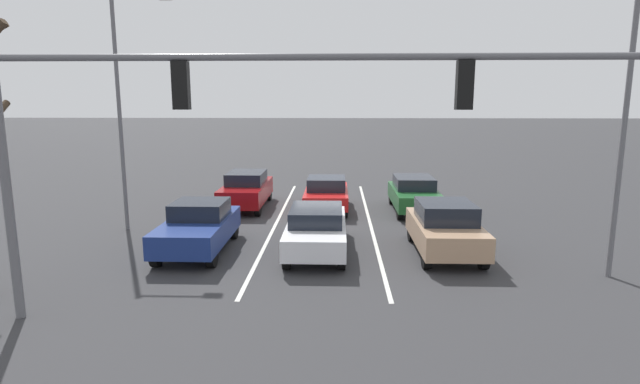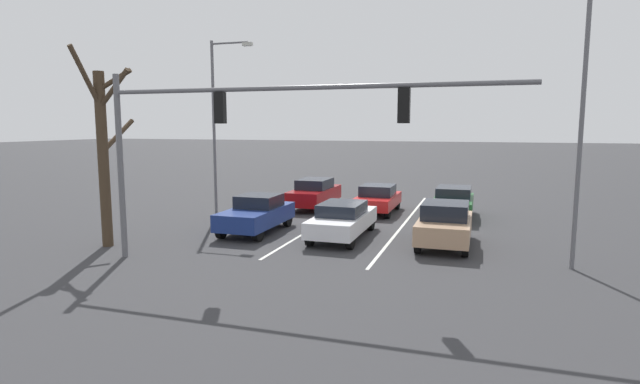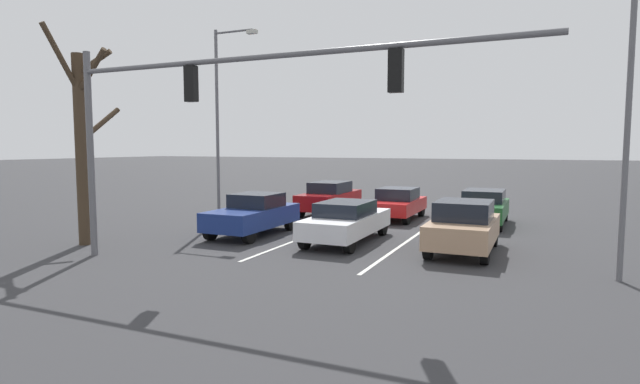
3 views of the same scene
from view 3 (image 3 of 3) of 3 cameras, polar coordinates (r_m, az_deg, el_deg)
The scene contains 13 objects.
ground_plane at distance 23.31m, azimuth 8.73°, elevation -3.05°, with size 240.00×240.00×0.00m, color #333335.
lane_stripe_left_divider at distance 20.81m, azimuth 12.02°, elevation -4.08°, with size 0.12×16.32×0.01m, color silver.
lane_stripe_center_divider at distance 21.85m, azimuth 2.59°, elevation -3.53°, with size 0.12×16.32×0.01m, color silver.
car_tan_leftlane_front at distance 16.29m, azimuth 16.08°, elevation -3.78°, with size 1.86×4.01×1.63m.
car_white_midlane_front at distance 17.41m, azimuth 3.04°, elevation -3.28°, with size 1.81×4.69×1.43m.
car_navy_rightlane_front at distance 18.98m, azimuth -7.62°, elevation -2.51°, with size 1.87×4.24×1.55m.
car_red_midlane_second at distance 23.11m, azimuth 8.86°, elevation -1.26°, with size 1.83×4.03×1.44m.
car_darkgreen_leftlane_second at distance 22.31m, azimuth 18.17°, elevation -1.61°, with size 1.82×4.23×1.48m.
car_maroon_rightlane_second at distance 24.67m, azimuth 1.10°, elevation -0.61°, with size 1.78×4.53×1.59m.
traffic_signal_gantry at distance 13.80m, azimuth -13.31°, elevation 9.97°, with size 12.93×0.37×6.13m.
street_lamp_right_shoulder at distance 22.75m, azimuth -11.20°, elevation 8.98°, with size 2.15×0.24×8.42m.
street_lamp_left_shoulder at distance 14.27m, azimuth 31.27°, elevation 12.29°, with size 1.90×0.24×9.27m.
bare_tree_near at distance 18.50m, azimuth -25.55°, elevation 5.67°, with size 1.64×2.88×7.16m.
Camera 3 is at (-6.05, 22.27, 3.31)m, focal length 28.00 mm.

